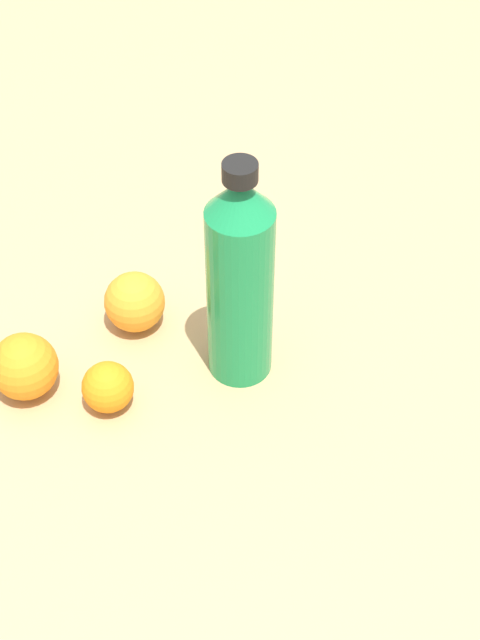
% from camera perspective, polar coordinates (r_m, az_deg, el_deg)
% --- Properties ---
extents(ground_plane, '(2.40, 2.40, 0.00)m').
position_cam_1_polar(ground_plane, '(1.20, 2.04, -2.38)').
color(ground_plane, tan).
extents(water_bottle, '(0.08, 0.08, 0.31)m').
position_cam_1_polar(water_bottle, '(1.09, -0.00, 2.47)').
color(water_bottle, '#198C4C').
rests_on(water_bottle, ground_plane).
extents(orange_0, '(0.08, 0.08, 0.08)m').
position_cam_1_polar(orange_0, '(1.17, -12.87, -2.75)').
color(orange_0, orange).
rests_on(orange_0, ground_plane).
extents(orange_1, '(0.06, 0.06, 0.06)m').
position_cam_1_polar(orange_1, '(1.14, -7.97, -4.03)').
color(orange_1, orange).
rests_on(orange_1, ground_plane).
extents(orange_2, '(0.08, 0.08, 0.08)m').
position_cam_1_polar(orange_2, '(1.22, -6.37, 1.09)').
color(orange_2, orange).
rests_on(orange_2, ground_plane).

